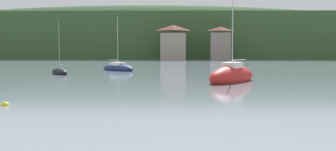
{
  "coord_description": "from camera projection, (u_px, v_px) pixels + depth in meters",
  "views": [
    {
      "loc": [
        0.44,
        25.31,
        3.3
      ],
      "look_at": [
        0.0,
        51.03,
        1.48
      ],
      "focal_mm": 42.04,
      "sensor_mm": 36.0,
      "label": 1
    }
  ],
  "objects": [
    {
      "name": "sailboat_far_4",
      "position": [
        118.0,
        68.0,
        56.57
      ],
      "size": [
        6.02,
        5.97,
        8.09
      ],
      "rotation": [
        0.0,
        0.0,
        5.51
      ],
      "color": "navy",
      "rests_on": "ground_plane"
    },
    {
      "name": "sailboat_far_7",
      "position": [
        232.0,
        76.0,
        37.77
      ],
      "size": [
        6.43,
        7.81,
        9.99
      ],
      "rotation": [
        0.0,
        0.0,
        4.11
      ],
      "color": "red",
      "rests_on": "ground_plane"
    },
    {
      "name": "shore_building_west",
      "position": [
        173.0,
        43.0,
        104.56
      ],
      "size": [
        6.99,
        4.63,
        9.35
      ],
      "color": "gray",
      "rests_on": "ground_plane"
    },
    {
      "name": "sailboat_far_5",
      "position": [
        60.0,
        72.0,
        48.96
      ],
      "size": [
        3.56,
        4.31,
        6.73
      ],
      "rotation": [
        0.0,
        0.0,
        2.18
      ],
      "color": "black",
      "rests_on": "ground_plane"
    },
    {
      "name": "mooring_buoy_near",
      "position": [
        5.0,
        106.0,
        22.43
      ],
      "size": [
        0.44,
        0.44,
        0.44
      ],
      "primitive_type": "sphere",
      "color": "yellow",
      "rests_on": "ground_plane"
    },
    {
      "name": "shore_building_westcentral",
      "position": [
        220.0,
        44.0,
        103.77
      ],
      "size": [
        5.43,
        3.38,
        8.84
      ],
      "color": "gray",
      "rests_on": "ground_plane"
    },
    {
      "name": "wooded_hillside",
      "position": [
        157.0,
        41.0,
        145.89
      ],
      "size": [
        352.0,
        62.34,
        29.54
      ],
      "color": "#38562D",
      "rests_on": "ground_plane"
    }
  ]
}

